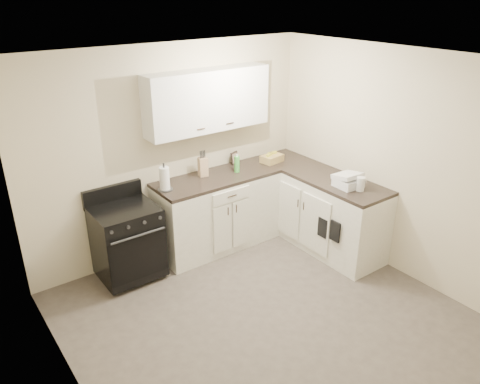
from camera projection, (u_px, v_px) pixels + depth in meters
floor at (266, 318)px, 4.68m from camera, size 3.60×3.60×0.00m
ceiling at (273, 62)px, 3.67m from camera, size 3.60×3.60×0.00m
wall_back at (172, 153)px, 5.50m from camera, size 3.60×0.00×3.60m
wall_right at (395, 164)px, 5.15m from camera, size 0.00×3.60×3.60m
wall_left at (67, 273)px, 3.20m from camera, size 0.00×3.60×3.60m
wall_front at (458, 308)px, 2.85m from camera, size 3.60×0.00×3.60m
base_cabinets_back at (217, 213)px, 5.83m from camera, size 1.55×0.60×0.90m
base_cabinets_right at (316, 209)px, 5.94m from camera, size 0.60×1.90×0.90m
countertop_back at (217, 178)px, 5.64m from camera, size 1.55×0.60×0.04m
countertop_right at (319, 175)px, 5.75m from camera, size 0.60×1.90×0.04m
upper_cabinets at (208, 100)px, 5.38m from camera, size 1.55×0.30×0.70m
stove at (128, 242)px, 5.16m from camera, size 0.67×0.58×0.82m
knife_block at (203, 167)px, 5.61m from camera, size 0.12×0.11×0.23m
paper_towel at (165, 179)px, 5.22m from camera, size 0.14×0.14×0.27m
soap_bottle at (237, 164)px, 5.74m from camera, size 0.08×0.08×0.20m
picture_frame at (234, 158)px, 6.01m from camera, size 0.13×0.08×0.16m
wicker_basket at (272, 158)px, 6.09m from camera, size 0.31×0.23×0.09m
countertop_grill at (348, 182)px, 5.34m from camera, size 0.29×0.27×0.10m
glass_jar at (360, 184)px, 5.22m from camera, size 0.11×0.11×0.16m
oven_mitt_near at (335, 231)px, 5.29m from camera, size 0.02×0.14×0.25m
oven_mitt_far at (323, 228)px, 5.44m from camera, size 0.02×0.14×0.24m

